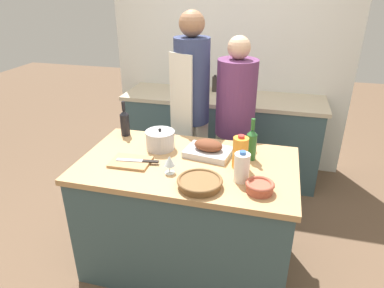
{
  "coord_description": "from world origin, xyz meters",
  "views": [
    {
      "loc": [
        0.54,
        -1.98,
        1.99
      ],
      "look_at": [
        0.0,
        0.13,
        0.95
      ],
      "focal_mm": 32.0,
      "sensor_mm": 36.0,
      "label": 1
    }
  ],
  "objects_px": {
    "wine_bottle_dark": "(251,144)",
    "person_cook_guest": "(235,121)",
    "cutting_board": "(131,162)",
    "wine_bottle_green": "(125,122)",
    "wine_glass_left": "(251,140)",
    "knife_chef": "(139,161)",
    "juice_jug": "(240,152)",
    "condiment_bottle_short": "(215,84)",
    "mixing_bowl": "(260,187)",
    "stock_pot": "(160,140)",
    "wicker_basket": "(200,182)",
    "milk_jug": "(242,167)",
    "condiment_bottle_tall": "(198,87)",
    "wine_glass_right": "(169,161)",
    "roasting_pan": "(208,149)",
    "person_cook_aproned": "(192,105)"
  },
  "relations": [
    {
      "from": "cutting_board",
      "to": "stock_pot",
      "type": "relative_size",
      "value": 1.26
    },
    {
      "from": "wine_glass_left",
      "to": "wicker_basket",
      "type": "bearing_deg",
      "value": -113.86
    },
    {
      "from": "wine_bottle_dark",
      "to": "cutting_board",
      "type": "bearing_deg",
      "value": -161.14
    },
    {
      "from": "wicker_basket",
      "to": "cutting_board",
      "type": "bearing_deg",
      "value": 161.94
    },
    {
      "from": "cutting_board",
      "to": "wine_bottle_dark",
      "type": "relative_size",
      "value": 0.91
    },
    {
      "from": "condiment_bottle_tall",
      "to": "roasting_pan",
      "type": "bearing_deg",
      "value": -73.44
    },
    {
      "from": "roasting_pan",
      "to": "person_cook_guest",
      "type": "bearing_deg",
      "value": 81.43
    },
    {
      "from": "condiment_bottle_tall",
      "to": "condiment_bottle_short",
      "type": "height_order",
      "value": "condiment_bottle_short"
    },
    {
      "from": "milk_jug",
      "to": "person_cook_guest",
      "type": "height_order",
      "value": "person_cook_guest"
    },
    {
      "from": "mixing_bowl",
      "to": "wicker_basket",
      "type": "bearing_deg",
      "value": -174.78
    },
    {
      "from": "stock_pot",
      "to": "wine_bottle_green",
      "type": "bearing_deg",
      "value": 155.08
    },
    {
      "from": "roasting_pan",
      "to": "milk_jug",
      "type": "height_order",
      "value": "milk_jug"
    },
    {
      "from": "stock_pot",
      "to": "wine_glass_left",
      "type": "height_order",
      "value": "stock_pot"
    },
    {
      "from": "wicker_basket",
      "to": "condiment_bottle_short",
      "type": "height_order",
      "value": "condiment_bottle_short"
    },
    {
      "from": "mixing_bowl",
      "to": "wine_bottle_dark",
      "type": "xyz_separation_m",
      "value": [
        -0.09,
        0.41,
        0.08
      ]
    },
    {
      "from": "wicker_basket",
      "to": "wine_bottle_dark",
      "type": "height_order",
      "value": "wine_bottle_dark"
    },
    {
      "from": "milk_jug",
      "to": "condiment_bottle_tall",
      "type": "xyz_separation_m",
      "value": [
        -0.66,
        1.59,
        0.01
      ]
    },
    {
      "from": "wine_bottle_green",
      "to": "person_cook_guest",
      "type": "bearing_deg",
      "value": 30.13
    },
    {
      "from": "condiment_bottle_tall",
      "to": "wine_glass_right",
      "type": "bearing_deg",
      "value": -82.95
    },
    {
      "from": "stock_pot",
      "to": "wine_bottle_green",
      "type": "distance_m",
      "value": 0.39
    },
    {
      "from": "wine_bottle_green",
      "to": "wine_bottle_dark",
      "type": "distance_m",
      "value": 1.03
    },
    {
      "from": "mixing_bowl",
      "to": "wine_bottle_green",
      "type": "distance_m",
      "value": 1.25
    },
    {
      "from": "cutting_board",
      "to": "person_cook_guest",
      "type": "height_order",
      "value": "person_cook_guest"
    },
    {
      "from": "roasting_pan",
      "to": "wine_bottle_green",
      "type": "xyz_separation_m",
      "value": [
        -0.72,
        0.18,
        0.07
      ]
    },
    {
      "from": "wine_glass_right",
      "to": "stock_pot",
      "type": "bearing_deg",
      "value": 118.4
    },
    {
      "from": "wine_bottle_green",
      "to": "wine_glass_left",
      "type": "xyz_separation_m",
      "value": [
        1.0,
        -0.04,
        -0.02
      ]
    },
    {
      "from": "cutting_board",
      "to": "wine_bottle_dark",
      "type": "height_order",
      "value": "wine_bottle_dark"
    },
    {
      "from": "cutting_board",
      "to": "wine_glass_left",
      "type": "height_order",
      "value": "wine_glass_left"
    },
    {
      "from": "wine_bottle_dark",
      "to": "person_cook_guest",
      "type": "relative_size",
      "value": 0.19
    },
    {
      "from": "cutting_board",
      "to": "condiment_bottle_short",
      "type": "bearing_deg",
      "value": 81.59
    },
    {
      "from": "cutting_board",
      "to": "knife_chef",
      "type": "distance_m",
      "value": 0.06
    },
    {
      "from": "wine_bottle_dark",
      "to": "wine_glass_right",
      "type": "bearing_deg",
      "value": -146.04
    },
    {
      "from": "wine_glass_left",
      "to": "juice_jug",
      "type": "bearing_deg",
      "value": -100.63
    },
    {
      "from": "stock_pot",
      "to": "wine_bottle_dark",
      "type": "height_order",
      "value": "wine_bottle_dark"
    },
    {
      "from": "juice_jug",
      "to": "condiment_bottle_short",
      "type": "height_order",
      "value": "juice_jug"
    },
    {
      "from": "milk_jug",
      "to": "condiment_bottle_short",
      "type": "bearing_deg",
      "value": 106.17
    },
    {
      "from": "milk_jug",
      "to": "roasting_pan",
      "type": "bearing_deg",
      "value": 133.24
    },
    {
      "from": "cutting_board",
      "to": "mixing_bowl",
      "type": "bearing_deg",
      "value": -8.98
    },
    {
      "from": "knife_chef",
      "to": "juice_jug",
      "type": "bearing_deg",
      "value": 10.31
    },
    {
      "from": "wine_bottle_green",
      "to": "person_cook_aproned",
      "type": "distance_m",
      "value": 0.62
    },
    {
      "from": "juice_jug",
      "to": "condiment_bottle_short",
      "type": "distance_m",
      "value": 1.64
    },
    {
      "from": "wicker_basket",
      "to": "cutting_board",
      "type": "xyz_separation_m",
      "value": [
        -0.52,
        0.17,
        -0.02
      ]
    },
    {
      "from": "cutting_board",
      "to": "mixing_bowl",
      "type": "relative_size",
      "value": 1.58
    },
    {
      "from": "condiment_bottle_tall",
      "to": "person_cook_aproned",
      "type": "height_order",
      "value": "person_cook_aproned"
    },
    {
      "from": "juice_jug",
      "to": "milk_jug",
      "type": "distance_m",
      "value": 0.17
    },
    {
      "from": "wine_bottle_dark",
      "to": "wine_bottle_green",
      "type": "bearing_deg",
      "value": 170.8
    },
    {
      "from": "stock_pot",
      "to": "mixing_bowl",
      "type": "distance_m",
      "value": 0.86
    },
    {
      "from": "mixing_bowl",
      "to": "milk_jug",
      "type": "relative_size",
      "value": 0.85
    },
    {
      "from": "wine_bottle_green",
      "to": "knife_chef",
      "type": "distance_m",
      "value": 0.52
    },
    {
      "from": "wine_bottle_green",
      "to": "condiment_bottle_short",
      "type": "distance_m",
      "value": 1.36
    }
  ]
}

